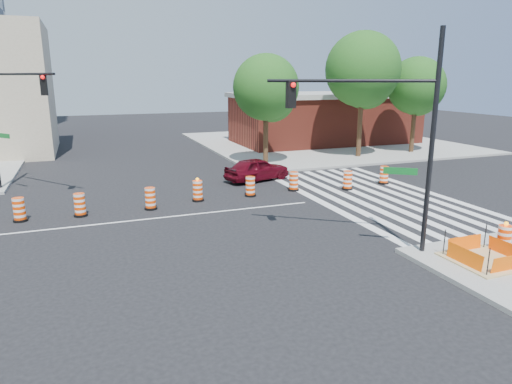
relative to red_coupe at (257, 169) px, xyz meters
The scene contains 21 objects.
ground 8.58m from the red_coupe, 140.36° to the right, with size 120.00×120.00×0.00m, color black.
sidewalk_ne 16.97m from the red_coupe, 47.70° to the left, with size 22.00×22.00×0.15m, color gray.
crosswalk_east 7.02m from the red_coupe, 51.35° to the right, with size 6.75×13.50×0.01m.
lane_centerline 8.58m from the red_coupe, 140.36° to the right, with size 14.00×0.12×0.01m, color silver.
excavation_pit 14.66m from the red_coupe, 80.52° to the right, with size 2.20×2.20×0.90m.
brick_storefront 17.04m from the red_coupe, 47.70° to the left, with size 16.50×8.50×4.60m.
red_coupe is the anchor object (origin of this frame).
signal_pole_se 12.68m from the red_coupe, 90.57° to the right, with size 4.62×3.31×7.35m.
signal_pole_nw 13.63m from the red_coupe, behind, with size 3.62×4.72×7.69m.
pit_drum 14.52m from the red_coupe, 75.62° to the right, with size 0.56×0.56×1.10m.
tree_north_c 6.47m from the red_coupe, 61.57° to the left, with size 4.43×4.43×7.52m.
tree_north_d 12.28m from the red_coupe, 24.40° to the left, with size 5.44×5.44×9.24m.
tree_north_e 16.53m from the red_coupe, 17.76° to the left, with size 4.44×4.44×7.55m.
median_drum_2 12.86m from the red_coupe, 162.71° to the right, with size 0.60×0.60×1.02m.
median_drum_3 10.63m from the red_coupe, 158.22° to the right, with size 0.60×0.60×1.02m.
median_drum_4 7.87m from the red_coupe, 149.92° to the right, with size 0.60×0.60×1.02m.
median_drum_5 5.49m from the red_coupe, 143.34° to the right, with size 0.60×0.60×1.18m.
median_drum_6 3.72m from the red_coupe, 116.38° to the right, with size 0.60×0.60×1.02m.
median_drum_7 3.19m from the red_coupe, 72.61° to the right, with size 0.60×0.60×1.02m.
median_drum_8 5.43m from the red_coupe, 45.56° to the right, with size 0.60×0.60×1.02m.
median_drum_9 7.34m from the red_coupe, 27.80° to the right, with size 0.60×0.60×1.02m.
Camera 1 is at (-2.89, -19.28, 5.96)m, focal length 32.00 mm.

